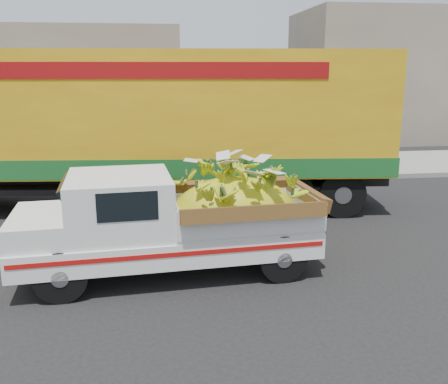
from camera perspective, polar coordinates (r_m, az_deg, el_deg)
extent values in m
plane|color=black|center=(8.28, -7.71, -10.40)|extent=(100.00, 100.00, 0.00)
cube|color=gray|center=(15.05, -7.68, 1.11)|extent=(60.00, 0.25, 0.15)
cube|color=gray|center=(17.11, -7.68, 2.65)|extent=(60.00, 4.00, 0.14)
cube|color=gray|center=(27.45, 23.51, 12.05)|extent=(14.00, 6.00, 6.00)
cylinder|color=black|center=(7.88, -18.18, -9.16)|extent=(0.81, 0.30, 0.80)
cylinder|color=black|center=(9.30, -17.30, -5.50)|extent=(0.81, 0.30, 0.80)
cylinder|color=black|center=(8.23, 6.69, -7.50)|extent=(0.81, 0.30, 0.80)
cylinder|color=black|center=(9.60, 3.73, -4.25)|extent=(0.81, 0.30, 0.80)
cube|color=silver|center=(8.51, -6.45, -5.45)|extent=(5.06, 2.20, 0.41)
cube|color=#A50F0C|center=(7.65, -5.75, -7.16)|extent=(4.81, 0.43, 0.07)
cube|color=silver|center=(8.67, -22.66, -6.89)|extent=(0.25, 1.75, 0.15)
cube|color=silver|center=(8.44, -20.29, -3.61)|extent=(1.03, 1.74, 0.38)
cube|color=silver|center=(8.27, -11.82, -1.33)|extent=(1.77, 1.84, 0.94)
cube|color=black|center=(7.40, -10.98, -1.68)|extent=(0.89, 0.09, 0.44)
cube|color=silver|center=(8.57, 1.84, -1.91)|extent=(2.55, 1.98, 0.53)
ellipsoid|color=gold|center=(8.58, 1.16, -2.65)|extent=(2.29, 1.61, 1.34)
cylinder|color=black|center=(11.93, 13.27, -0.21)|extent=(1.12, 0.42, 1.10)
cylinder|color=black|center=(13.81, 11.12, 1.83)|extent=(1.12, 0.42, 1.10)
cylinder|color=black|center=(11.67, 7.58, -0.27)|extent=(1.12, 0.42, 1.10)
cylinder|color=black|center=(13.59, 6.18, 1.81)|extent=(1.12, 0.42, 1.10)
cube|color=black|center=(12.51, -9.18, 1.73)|extent=(12.04, 2.09, 0.36)
cube|color=gold|center=(12.28, -9.47, 9.05)|extent=(11.94, 3.56, 2.84)
cube|color=#195922|center=(12.43, -9.26, 3.67)|extent=(12.00, 3.58, 0.45)
cube|color=maroon|center=(10.99, -10.50, 13.51)|extent=(8.37, 0.78, 0.35)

